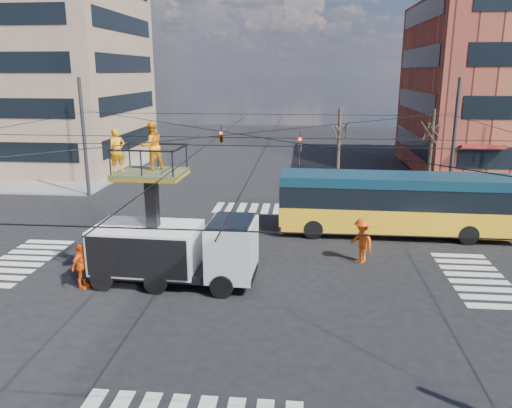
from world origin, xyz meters
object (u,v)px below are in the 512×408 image
object	(u,v)px
traffic_cone	(108,266)
city_bus	(394,203)
flagger	(362,241)
utility_truck	(173,233)
worker_ground	(81,266)

from	to	relation	value
traffic_cone	city_bus	bearing A→B (deg)	27.23
city_bus	flagger	size ratio (longest dim) A/B	5.81
traffic_cone	flagger	xyz separation A→B (m)	(10.87, 2.45, 0.65)
utility_truck	flagger	world-z (taller)	utility_truck
city_bus	flagger	world-z (taller)	city_bus
utility_truck	worker_ground	bearing A→B (deg)	-162.64
city_bus	flagger	xyz separation A→B (m)	(-2.04, -4.19, -0.70)
city_bus	worker_ground	size ratio (longest dim) A/B	6.35
traffic_cone	worker_ground	bearing A→B (deg)	-107.15
utility_truck	city_bus	xyz separation A→B (m)	(9.86, 7.15, -0.37)
city_bus	flagger	bearing A→B (deg)	-114.87
traffic_cone	flagger	size ratio (longest dim) A/B	0.36
utility_truck	city_bus	size ratio (longest dim) A/B	0.60
worker_ground	flagger	bearing A→B (deg)	-58.47
utility_truck	traffic_cone	xyz separation A→B (m)	(-3.05, 0.51, -1.72)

